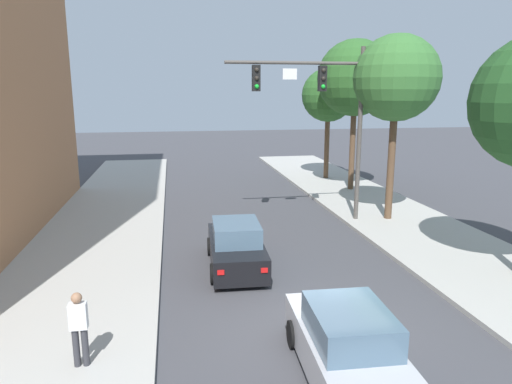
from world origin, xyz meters
TOP-DOWN VIEW (x-y plane):
  - ground_plane at (0.00, 0.00)m, footprint 120.00×120.00m
  - sidewalk_left at (-6.50, 0.00)m, footprint 5.00×60.00m
  - traffic_signal_mast at (2.94, 9.26)m, footprint 5.99×0.38m
  - car_lead_black at (-1.50, 4.69)m, footprint 1.98×4.31m
  - car_following_silver at (-0.13, -1.86)m, footprint 1.98×4.31m
  - pedestrian_sidewalk_left_walker at (-5.51, -0.64)m, footprint 0.36×0.22m
  - street_tree_second at (6.07, 9.07)m, footprint 3.70×3.70m
  - street_tree_third at (6.83, 15.54)m, footprint 4.30×4.30m
  - street_tree_farthest at (6.56, 19.29)m, footprint 3.43×3.43m

SIDE VIEW (x-z plane):
  - ground_plane at x=0.00m, z-range 0.00..0.00m
  - sidewalk_left at x=-6.50m, z-range 0.00..0.15m
  - car_lead_black at x=-1.50m, z-range -0.08..1.52m
  - car_following_silver at x=-0.13m, z-range -0.08..1.52m
  - pedestrian_sidewalk_left_walker at x=-5.51m, z-range 0.24..1.88m
  - traffic_signal_mast at x=2.94m, z-range 1.56..9.06m
  - street_tree_farthest at x=6.56m, z-range 1.97..9.10m
  - street_tree_second at x=6.07m, z-range 2.29..10.35m
  - street_tree_third at x=6.83m, z-range 2.25..10.78m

